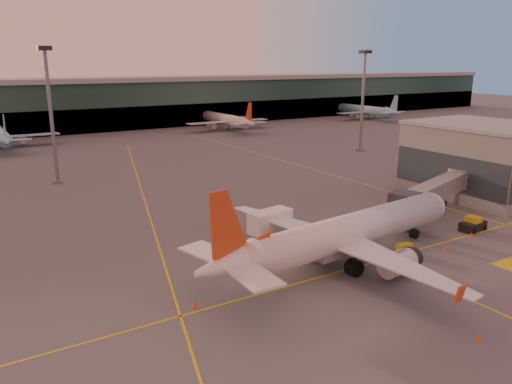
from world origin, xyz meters
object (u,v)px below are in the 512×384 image
gpu_cart (405,248)px  catering_truck (271,225)px  pushback_tug (473,225)px  main_airplane (343,235)px

gpu_cart → catering_truck: bearing=144.3°
pushback_tug → catering_truck: bearing=153.9°
catering_truck → pushback_tug: size_ratio=1.50×
main_airplane → pushback_tug: main_airplane is taller
main_airplane → gpu_cart: size_ratio=19.06×
gpu_cart → pushback_tug: size_ratio=0.50×
catering_truck → pushback_tug: bearing=-30.8°
catering_truck → pushback_tug: (26.91, -10.43, -1.73)m
gpu_cart → pushback_tug: pushback_tug is taller
pushback_tug → gpu_cart: bearing=178.2°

